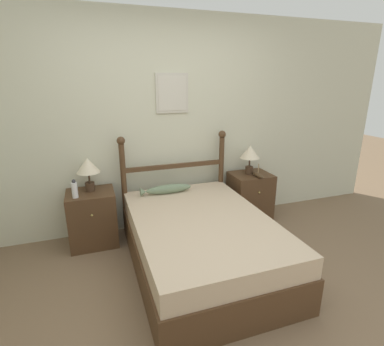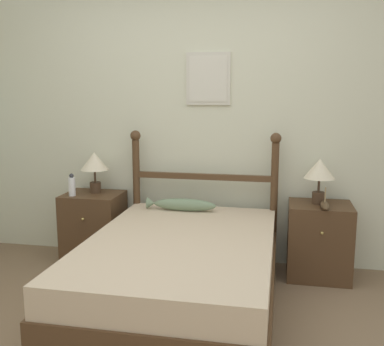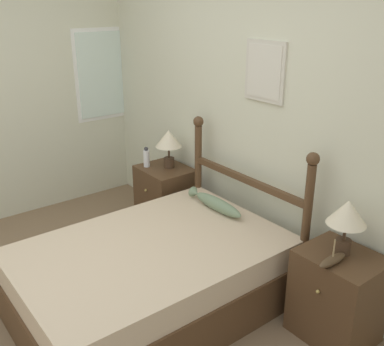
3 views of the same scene
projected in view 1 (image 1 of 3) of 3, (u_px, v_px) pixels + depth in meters
name	position (u px, v px, depth m)	size (l,w,h in m)	color
ground_plane	(218.00, 312.00, 2.43)	(16.00, 16.00, 0.00)	#7A6047
wall_back	(163.00, 125.00, 3.61)	(6.40, 0.08, 2.55)	beige
bed	(201.00, 242.00, 2.97)	(1.30, 1.90, 0.53)	#4C331E
headboard	(175.00, 176.00, 3.67)	(1.33, 0.09, 1.20)	#4C331E
nightstand_left	(93.00, 218.00, 3.37)	(0.51, 0.45, 0.63)	#4C331E
nightstand_right	(250.00, 196.00, 3.99)	(0.51, 0.45, 0.63)	#4C331E
table_lamp_left	(88.00, 167.00, 3.24)	(0.25, 0.25, 0.37)	#422D1E
table_lamp_right	(250.00, 153.00, 3.83)	(0.25, 0.25, 0.37)	#422D1E
bottle	(75.00, 189.00, 3.10)	(0.06, 0.06, 0.20)	white
model_boat	(258.00, 175.00, 3.77)	(0.07, 0.25, 0.17)	#4C3823
fish_pillow	(167.00, 189.00, 3.48)	(0.60, 0.10, 0.11)	gray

